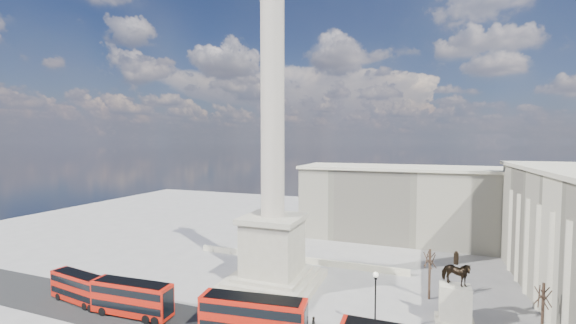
# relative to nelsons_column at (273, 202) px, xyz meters

# --- Properties ---
(ground) EXTENTS (180.00, 180.00, 0.00)m
(ground) POSITION_rel_nelsons_column_xyz_m (0.00, -5.00, -12.92)
(ground) COLOR gray
(ground) RESTS_ON ground
(nelsons_column) EXTENTS (14.00, 14.00, 49.85)m
(nelsons_column) POSITION_rel_nelsons_column_xyz_m (0.00, 0.00, 0.00)
(nelsons_column) COLOR #ABA48E
(nelsons_column) RESTS_ON ground
(balustrade_wall) EXTENTS (40.00, 0.60, 1.10)m
(balustrade_wall) POSITION_rel_nelsons_column_xyz_m (0.00, 11.00, -12.37)
(balustrade_wall) COLOR beige
(balustrade_wall) RESTS_ON ground
(building_northeast) EXTENTS (51.00, 17.00, 16.60)m
(building_northeast) POSITION_rel_nelsons_column_xyz_m (20.00, 35.00, -4.59)
(building_northeast) COLOR #B8B297
(building_northeast) RESTS_ON ground
(red_bus_a) EXTENTS (11.05, 3.15, 4.43)m
(red_bus_a) POSITION_rel_nelsons_column_xyz_m (-12.94, -15.40, -10.59)
(red_bus_a) COLOR #B91709
(red_bus_a) RESTS_ON ground
(red_bus_b) EXTENTS (12.34, 4.20, 4.90)m
(red_bus_b) POSITION_rel_nelsons_column_xyz_m (3.98, -14.95, -10.34)
(red_bus_b) COLOR #B91709
(red_bus_b) RESTS_ON ground
(red_bus_e) EXTENTS (10.16, 3.56, 4.03)m
(red_bus_e) POSITION_rel_nelsons_column_xyz_m (-22.58, -15.03, -10.80)
(red_bus_e) COLOR #B91709
(red_bus_e) RESTS_ON ground
(victorian_lamp) EXTENTS (0.62, 0.62, 7.22)m
(victorian_lamp) POSITION_rel_nelsons_column_xyz_m (16.56, -8.71, -8.67)
(victorian_lamp) COLOR black
(victorian_lamp) RESTS_ON ground
(equestrian_statue) EXTENTS (4.40, 3.30, 9.06)m
(equestrian_statue) POSITION_rel_nelsons_column_xyz_m (25.40, -3.31, -9.73)
(equestrian_statue) COLOR beige
(equestrian_statue) RESTS_ON ground
(bare_tree_near) EXTENTS (1.69, 1.69, 7.39)m
(bare_tree_near) POSITION_rel_nelsons_column_xyz_m (33.81, -5.17, -7.09)
(bare_tree_near) COLOR #332319
(bare_tree_near) RESTS_ON ground
(bare_tree_mid) EXTENTS (1.98, 1.98, 7.52)m
(bare_tree_mid) POSITION_rel_nelsons_column_xyz_m (22.67, 3.01, -6.99)
(bare_tree_mid) COLOR #332319
(bare_tree_mid) RESTS_ON ground
(bare_tree_far) EXTENTS (1.62, 1.62, 6.62)m
(bare_tree_far) POSITION_rel_nelsons_column_xyz_m (38.62, 8.04, -7.70)
(bare_tree_far) COLOR #332319
(bare_tree_far) RESTS_ON ground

